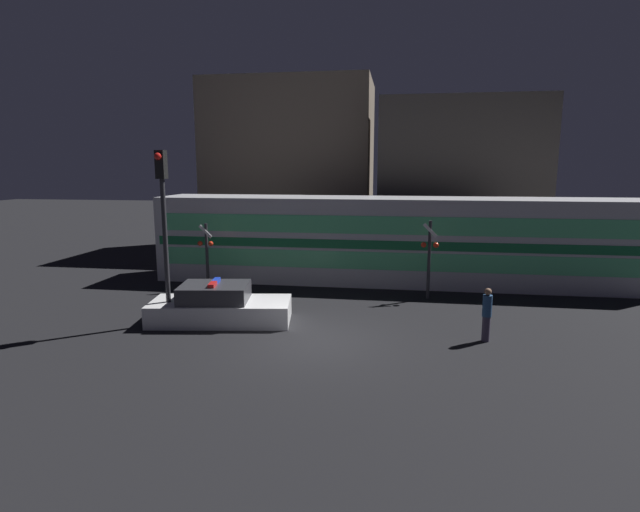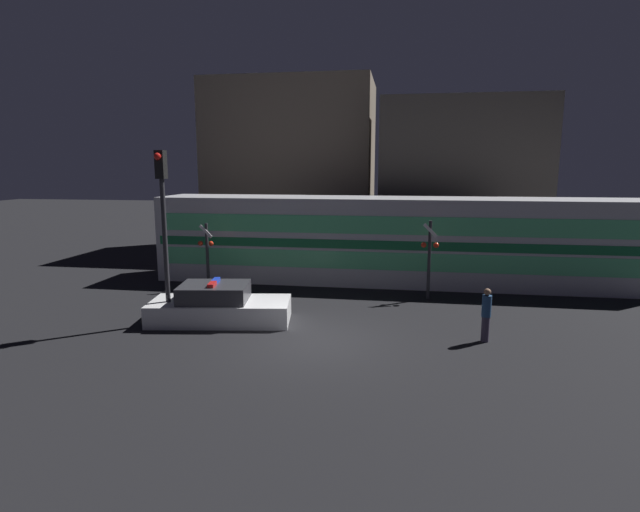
# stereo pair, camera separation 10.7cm
# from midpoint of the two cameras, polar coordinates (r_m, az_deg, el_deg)

# --- Properties ---
(ground_plane) EXTENTS (120.00, 120.00, 0.00)m
(ground_plane) POSITION_cam_midpoint_polar(r_m,az_deg,el_deg) (15.25, -0.98, -9.69)
(ground_plane) COLOR black
(train) EXTENTS (21.49, 3.15, 3.83)m
(train) POSITION_cam_midpoint_polar(r_m,az_deg,el_deg) (22.80, 8.34, 1.81)
(train) COLOR silver
(train) RESTS_ON ground_plane
(police_car) EXTENTS (4.90, 2.60, 1.42)m
(police_car) POSITION_cam_midpoint_polar(r_m,az_deg,el_deg) (17.27, -11.61, -5.68)
(police_car) COLOR silver
(police_car) RESTS_ON ground_plane
(pedestrian) EXTENTS (0.28, 0.28, 1.64)m
(pedestrian) POSITION_cam_midpoint_polar(r_m,az_deg,el_deg) (15.76, 18.33, -6.33)
(pedestrian) COLOR #3F384C
(pedestrian) RESTS_ON ground_plane
(crossing_signal_near) EXTENTS (0.69, 0.30, 3.12)m
(crossing_signal_near) POSITION_cam_midpoint_polar(r_m,az_deg,el_deg) (20.00, 12.23, 0.10)
(crossing_signal_near) COLOR #2D2D33
(crossing_signal_near) RESTS_ON ground_plane
(crossing_signal_far) EXTENTS (0.69, 0.30, 2.83)m
(crossing_signal_far) POSITION_cam_midpoint_polar(r_m,az_deg,el_deg) (21.83, -12.98, 0.48)
(crossing_signal_far) COLOR #2D2D33
(crossing_signal_far) RESTS_ON ground_plane
(traffic_light_corner) EXTENTS (0.30, 0.46, 5.70)m
(traffic_light_corner) POSITION_cam_midpoint_polar(r_m,az_deg,el_deg) (16.98, -17.61, 4.66)
(traffic_light_corner) COLOR #2D2D33
(traffic_light_corner) RESTS_ON ground_plane
(building_left) EXTENTS (10.14, 6.27, 10.40)m
(building_left) POSITION_cam_midpoint_polar(r_m,az_deg,el_deg) (32.36, -3.40, 10.14)
(building_left) COLOR #726656
(building_left) RESTS_ON ground_plane
(building_center) EXTENTS (8.89, 4.24, 8.82)m
(building_center) POSITION_cam_midpoint_polar(r_m,az_deg,el_deg) (28.91, 15.56, 8.24)
(building_center) COLOR #47423D
(building_center) RESTS_ON ground_plane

